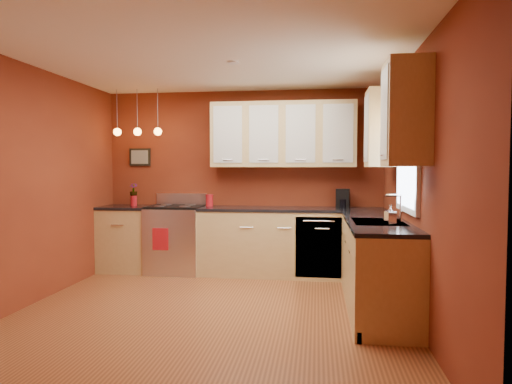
# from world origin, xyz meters

# --- Properties ---
(floor) EXTENTS (4.20, 4.20, 0.00)m
(floor) POSITION_xyz_m (0.00, 0.00, 0.00)
(floor) COLOR #9B562D
(floor) RESTS_ON ground
(ceiling) EXTENTS (4.00, 4.20, 0.02)m
(ceiling) POSITION_xyz_m (0.00, 0.00, 2.60)
(ceiling) COLOR white
(ceiling) RESTS_ON wall_back
(wall_back) EXTENTS (4.00, 0.02, 2.60)m
(wall_back) POSITION_xyz_m (0.00, 2.10, 1.30)
(wall_back) COLOR maroon
(wall_back) RESTS_ON floor
(wall_front) EXTENTS (4.00, 0.02, 2.60)m
(wall_front) POSITION_xyz_m (0.00, -2.10, 1.30)
(wall_front) COLOR maroon
(wall_front) RESTS_ON floor
(wall_left) EXTENTS (0.02, 4.20, 2.60)m
(wall_left) POSITION_xyz_m (-2.00, 0.00, 1.30)
(wall_left) COLOR maroon
(wall_left) RESTS_ON floor
(wall_right) EXTENTS (0.02, 4.20, 2.60)m
(wall_right) POSITION_xyz_m (2.00, 0.00, 1.30)
(wall_right) COLOR maroon
(wall_right) RESTS_ON floor
(base_cabinets_back_left) EXTENTS (0.70, 0.60, 0.90)m
(base_cabinets_back_left) POSITION_xyz_m (-1.65, 1.80, 0.45)
(base_cabinets_back_left) COLOR tan
(base_cabinets_back_left) RESTS_ON floor
(base_cabinets_back_right) EXTENTS (2.54, 0.60, 0.90)m
(base_cabinets_back_right) POSITION_xyz_m (0.73, 1.80, 0.45)
(base_cabinets_back_right) COLOR tan
(base_cabinets_back_right) RESTS_ON floor
(base_cabinets_right) EXTENTS (0.60, 2.10, 0.90)m
(base_cabinets_right) POSITION_xyz_m (1.70, 0.45, 0.45)
(base_cabinets_right) COLOR tan
(base_cabinets_right) RESTS_ON floor
(counter_back_left) EXTENTS (0.70, 0.62, 0.04)m
(counter_back_left) POSITION_xyz_m (-1.65, 1.80, 0.92)
(counter_back_left) COLOR black
(counter_back_left) RESTS_ON base_cabinets_back_left
(counter_back_right) EXTENTS (2.54, 0.62, 0.04)m
(counter_back_right) POSITION_xyz_m (0.73, 1.80, 0.92)
(counter_back_right) COLOR black
(counter_back_right) RESTS_ON base_cabinets_back_right
(counter_right) EXTENTS (0.62, 2.10, 0.04)m
(counter_right) POSITION_xyz_m (1.70, 0.45, 0.92)
(counter_right) COLOR black
(counter_right) RESTS_ON base_cabinets_right
(gas_range) EXTENTS (0.76, 0.64, 1.11)m
(gas_range) POSITION_xyz_m (-0.92, 1.80, 0.48)
(gas_range) COLOR silver
(gas_range) RESTS_ON floor
(dishwasher_front) EXTENTS (0.60, 0.02, 0.80)m
(dishwasher_front) POSITION_xyz_m (1.10, 1.51, 0.45)
(dishwasher_front) COLOR silver
(dishwasher_front) RESTS_ON base_cabinets_back_right
(sink) EXTENTS (0.50, 0.70, 0.33)m
(sink) POSITION_xyz_m (1.70, 0.30, 0.92)
(sink) COLOR gray
(sink) RESTS_ON counter_right
(window) EXTENTS (0.06, 1.02, 1.22)m
(window) POSITION_xyz_m (1.97, 0.30, 1.69)
(window) COLOR white
(window) RESTS_ON wall_right
(upper_cabinets_back) EXTENTS (2.00, 0.35, 0.90)m
(upper_cabinets_back) POSITION_xyz_m (0.60, 1.93, 1.95)
(upper_cabinets_back) COLOR tan
(upper_cabinets_back) RESTS_ON wall_back
(upper_cabinets_right) EXTENTS (0.35, 1.95, 0.90)m
(upper_cabinets_right) POSITION_xyz_m (1.82, 0.32, 1.95)
(upper_cabinets_right) COLOR tan
(upper_cabinets_right) RESTS_ON wall_right
(wall_picture) EXTENTS (0.32, 0.03, 0.26)m
(wall_picture) POSITION_xyz_m (-1.55, 2.08, 1.65)
(wall_picture) COLOR black
(wall_picture) RESTS_ON wall_back
(pendant_lights) EXTENTS (0.71, 0.11, 0.66)m
(pendant_lights) POSITION_xyz_m (-1.45, 1.75, 2.01)
(pendant_lights) COLOR gray
(pendant_lights) RESTS_ON ceiling
(red_canister) EXTENTS (0.11, 0.11, 0.17)m
(red_canister) POSITION_xyz_m (-0.45, 1.90, 1.03)
(red_canister) COLOR #AD1219
(red_canister) RESTS_ON counter_back_right
(red_vase) EXTENTS (0.09, 0.09, 0.15)m
(red_vase) POSITION_xyz_m (-1.56, 1.84, 1.01)
(red_vase) COLOR #AD1219
(red_vase) RESTS_ON counter_back_left
(flowers) EXTENTS (0.13, 0.13, 0.20)m
(flowers) POSITION_xyz_m (-1.56, 1.84, 1.17)
(flowers) COLOR #AD1219
(flowers) RESTS_ON red_vase
(coffee_maker) EXTENTS (0.20, 0.20, 0.26)m
(coffee_maker) POSITION_xyz_m (1.43, 1.91, 1.06)
(coffee_maker) COLOR black
(coffee_maker) RESTS_ON counter_back_right
(soap_pump) EXTENTS (0.11, 0.12, 0.19)m
(soap_pump) POSITION_xyz_m (1.78, 0.05, 1.04)
(soap_pump) COLOR white
(soap_pump) RESTS_ON counter_right
(dish_towel) EXTENTS (0.22, 0.02, 0.30)m
(dish_towel) POSITION_xyz_m (-1.03, 1.47, 0.52)
(dish_towel) COLOR #AD1219
(dish_towel) RESTS_ON gas_range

